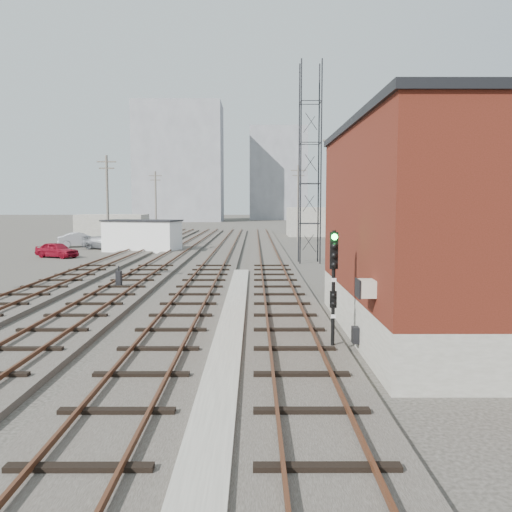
{
  "coord_description": "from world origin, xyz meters",
  "views": [
    {
      "loc": [
        1.33,
        -6.15,
        4.47
      ],
      "look_at": [
        1.39,
        17.45,
        2.2
      ],
      "focal_mm": 38.0,
      "sensor_mm": 36.0,
      "label": 1
    }
  ],
  "objects_px": {
    "signal_mast": "(334,283)",
    "car_grey": "(104,243)",
    "car_silver": "(81,240)",
    "site_trailer": "(142,236)",
    "switch_stand": "(119,279)",
    "car_red": "(57,250)"
  },
  "relations": [
    {
      "from": "switch_stand",
      "to": "car_silver",
      "type": "distance_m",
      "value": 30.39
    },
    {
      "from": "switch_stand",
      "to": "car_grey",
      "type": "relative_size",
      "value": 0.27
    },
    {
      "from": "signal_mast",
      "to": "car_silver",
      "type": "bearing_deg",
      "value": 116.96
    },
    {
      "from": "signal_mast",
      "to": "switch_stand",
      "type": "distance_m",
      "value": 15.36
    },
    {
      "from": "switch_stand",
      "to": "car_red",
      "type": "distance_m",
      "value": 19.48
    },
    {
      "from": "signal_mast",
      "to": "car_grey",
      "type": "height_order",
      "value": "signal_mast"
    },
    {
      "from": "car_silver",
      "to": "car_grey",
      "type": "distance_m",
      "value": 4.16
    },
    {
      "from": "switch_stand",
      "to": "car_silver",
      "type": "xyz_separation_m",
      "value": [
        -11.04,
        28.32,
        0.2
      ]
    },
    {
      "from": "car_red",
      "to": "signal_mast",
      "type": "bearing_deg",
      "value": -122.13
    },
    {
      "from": "switch_stand",
      "to": "site_trailer",
      "type": "bearing_deg",
      "value": 105.17
    },
    {
      "from": "car_silver",
      "to": "car_grey",
      "type": "height_order",
      "value": "car_silver"
    },
    {
      "from": "switch_stand",
      "to": "site_trailer",
      "type": "height_order",
      "value": "site_trailer"
    },
    {
      "from": "signal_mast",
      "to": "site_trailer",
      "type": "xyz_separation_m",
      "value": [
        -12.93,
        34.69,
        -0.6
      ]
    },
    {
      "from": "signal_mast",
      "to": "car_grey",
      "type": "distance_m",
      "value": 41.46
    },
    {
      "from": "switch_stand",
      "to": "car_grey",
      "type": "bearing_deg",
      "value": 113.54
    },
    {
      "from": "car_grey",
      "to": "site_trailer",
      "type": "bearing_deg",
      "value": -110.01
    },
    {
      "from": "car_red",
      "to": "car_grey",
      "type": "distance_m",
      "value": 8.74
    },
    {
      "from": "car_silver",
      "to": "switch_stand",
      "type": "bearing_deg",
      "value": -178.68
    },
    {
      "from": "site_trailer",
      "to": "car_red",
      "type": "bearing_deg",
      "value": -121.52
    },
    {
      "from": "signal_mast",
      "to": "car_silver",
      "type": "relative_size",
      "value": 0.8
    },
    {
      "from": "signal_mast",
      "to": "switch_stand",
      "type": "xyz_separation_m",
      "value": [
        -9.47,
        12.0,
        -1.56
      ]
    },
    {
      "from": "car_red",
      "to": "switch_stand",
      "type": "bearing_deg",
      "value": -126.23
    }
  ]
}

